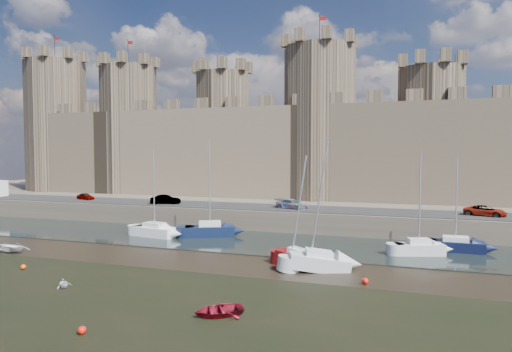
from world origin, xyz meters
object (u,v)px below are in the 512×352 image
Objects in this scene: sailboat_3 at (455,245)px; sailboat_2 at (419,247)px; sailboat_0 at (154,230)px; sailboat_1 at (210,230)px; car_3 at (485,211)px; sailboat_5 at (319,261)px; sailboat_4 at (299,258)px; car_2 at (292,204)px; car_0 at (86,196)px; car_1 at (166,200)px.

sailboat_2 is at bearing -139.32° from sailboat_3.
sailboat_1 is (6.00, 1.91, 0.07)m from sailboat_0.
car_3 is at bearing -7.68° from sailboat_1.
sailboat_0 is 0.93× the size of sailboat_5.
sailboat_4 is at bearing 135.78° from sailboat_5.
sailboat_4 is 2.01m from sailboat_5.
car_2 is at bearing 89.53° from sailboat_5.
sailboat_5 reaches higher than car_3.
sailboat_2 is (-7.01, -10.87, -2.33)m from car_3.
sailboat_3 is at bearing 173.58° from car_3.
sailboat_0 reaches higher than sailboat_4.
sailboat_5 is (38.72, -19.28, -2.28)m from car_0.
sailboat_0 is 20.14m from sailboat_4.
sailboat_5 is at bearing -5.07° from sailboat_4.
sailboat_4 reaches higher than car_0.
sailboat_5 is at bearing -13.29° from sailboat_0.
car_1 is at bearing 118.35° from sailboat_1.
sailboat_1 is 1.04× the size of sailboat_5.
sailboat_0 is (-13.46, -10.16, -2.35)m from car_2.
sailboat_3 is at bearing 23.75° from sailboat_5.
sailboat_3 is (3.35, 2.69, -0.06)m from sailboat_2.
car_2 is 0.44× the size of sailboat_0.
car_1 is 0.42× the size of sailboat_4.
car_3 is at bearing 66.02° from sailboat_4.
sailboat_3 is (18.13, -7.59, -2.41)m from car_2.
sailboat_4 is (-12.97, -10.26, -0.02)m from sailboat_3.
sailboat_0 reaches higher than car_2.
car_3 reaches higher than car_0.
sailboat_1 reaches higher than car_1.
car_1 is (14.18, -1.24, 0.12)m from car_0.
car_2 is 0.39× the size of sailboat_1.
sailboat_4 is at bearing -13.23° from sailboat_0.
sailboat_0 is at bearing -102.27° from car_0.
sailboat_0 is at bearing 124.66° from car_3.
sailboat_2 reaches higher than car_0.
sailboat_3 is (25.58, 0.66, -0.13)m from sailboat_1.
car_3 is 0.44× the size of sailboat_0.
sailboat_5 is (-11.12, -11.05, 0.04)m from sailboat_3.
sailboat_1 is at bearing -176.60° from sailboat_3.
car_0 is 0.72× the size of car_3.
sailboat_0 is at bearing 145.87° from car_2.
sailboat_0 is at bearing 136.41° from sailboat_5.
car_3 is (39.33, 1.19, -0.05)m from car_1.
sailboat_5 reaches higher than sailboat_4.
car_2 is (31.72, -0.64, 0.09)m from car_0.
car_2 is at bearing 46.27° from sailboat_0.
sailboat_4 reaches higher than car_1.
car_3 is 36.92m from sailboat_0.
car_2 is 21.80m from car_3.
car_3 is 0.47× the size of sailboat_4.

